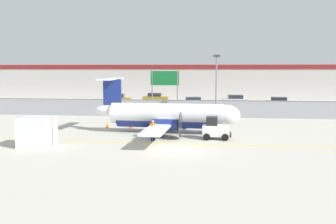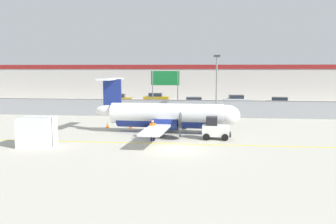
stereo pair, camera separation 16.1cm
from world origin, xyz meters
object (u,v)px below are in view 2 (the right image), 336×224
at_px(parked_car_2, 193,103).
at_px(traffic_cone_near_left, 131,125).
at_px(commuter_airplane, 169,116).
at_px(ground_crew_worker, 153,129).
at_px(traffic_cone_near_right, 108,124).
at_px(highway_sign, 165,82).
at_px(parked_car_0, 119,99).
at_px(baggage_tug, 215,129).
at_px(parked_car_1, 156,98).
at_px(parked_car_3, 237,100).
at_px(apron_light_pole, 217,82).
at_px(parked_car_4, 280,103).
at_px(cargo_container, 37,132).

bearing_deg(parked_car_2, traffic_cone_near_left, 72.24).
bearing_deg(commuter_airplane, ground_crew_worker, -100.28).
xyz_separation_m(traffic_cone_near_right, highway_sign, (4.34, 11.27, 3.83)).
bearing_deg(parked_car_0, baggage_tug, -66.58).
bearing_deg(parked_car_0, parked_car_1, 20.85).
relative_size(commuter_airplane, ground_crew_worker, 9.45).
relative_size(ground_crew_worker, highway_sign, 0.31).
distance_m(commuter_airplane, parked_car_3, 26.98).
height_order(commuter_airplane, parked_car_3, commuter_airplane).
height_order(ground_crew_worker, traffic_cone_near_left, ground_crew_worker).
distance_m(traffic_cone_near_right, highway_sign, 12.67).
relative_size(traffic_cone_near_right, apron_light_pole, 0.09).
distance_m(ground_crew_worker, parked_car_0, 31.74).
bearing_deg(ground_crew_worker, parked_car_4, 118.83).
distance_m(baggage_tug, parked_car_3, 28.59).
distance_m(commuter_airplane, baggage_tug, 4.87).
bearing_deg(cargo_container, parked_car_1, 85.08).
height_order(traffic_cone_near_left, parked_car_3, parked_car_3).
height_order(apron_light_pole, highway_sign, apron_light_pole).
bearing_deg(parked_car_2, parked_car_0, -25.79).
distance_m(parked_car_0, highway_sign, 15.86).
height_order(baggage_tug, ground_crew_worker, baggage_tug).
distance_m(ground_crew_worker, parked_car_1, 33.07).
bearing_deg(baggage_tug, traffic_cone_near_right, 156.88).
bearing_deg(parked_car_2, highway_sign, 63.67).
height_order(parked_car_2, apron_light_pole, apron_light_pole).
xyz_separation_m(parked_car_3, highway_sign, (-9.75, -12.16, 3.24)).
bearing_deg(parked_car_1, highway_sign, -79.75).
height_order(parked_car_2, highway_sign, highway_sign).
relative_size(baggage_tug, parked_car_4, 0.54).
height_order(commuter_airplane, highway_sign, highway_sign).
height_order(commuter_airplane, ground_crew_worker, commuter_airplane).
distance_m(traffic_cone_near_right, apron_light_pole, 12.69).
xyz_separation_m(ground_crew_worker, traffic_cone_near_left, (-3.13, 6.21, -0.64)).
relative_size(cargo_container, parked_car_1, 0.57).
height_order(cargo_container, traffic_cone_near_right, cargo_container).
bearing_deg(parked_car_4, parked_car_3, 155.53).
distance_m(cargo_container, highway_sign, 22.05).
bearing_deg(cargo_container, baggage_tug, 19.49).
relative_size(cargo_container, highway_sign, 0.44).
distance_m(traffic_cone_near_left, parked_car_3, 26.24).
bearing_deg(commuter_airplane, parked_car_1, 103.99).
bearing_deg(parked_car_0, apron_light_pole, -54.27).
distance_m(cargo_container, parked_car_1, 36.10).
height_order(cargo_container, highway_sign, highway_sign).
height_order(traffic_cone_near_left, parked_car_2, parked_car_2).
bearing_deg(traffic_cone_near_left, baggage_tug, -31.07).
relative_size(parked_car_3, apron_light_pole, 0.60).
height_order(parked_car_0, parked_car_4, same).
xyz_separation_m(commuter_airplane, highway_sign, (-2.06, 13.68, 2.54)).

